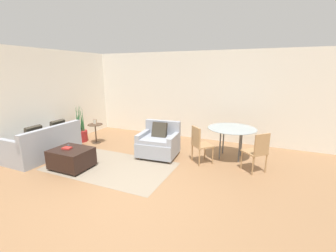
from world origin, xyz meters
name	(u,v)px	position (x,y,z in m)	size (l,w,h in m)	color
ground_plane	(127,190)	(0.00, 0.00, 0.00)	(20.00, 20.00, 0.00)	#936B47
wall_back	(190,96)	(0.00, 3.73, 1.38)	(12.00, 0.06, 2.75)	white
wall_left	(55,99)	(-3.41, 1.50, 1.38)	(0.06, 12.00, 2.75)	white
area_rug	(111,166)	(-0.94, 0.73, 0.00)	(2.85, 1.66, 0.01)	gray
couch	(45,145)	(-2.86, 0.59, 0.30)	(0.86, 1.73, 0.89)	#999EA8
armchair	(159,143)	(-0.19, 1.79, 0.35)	(1.02, 0.91, 0.89)	#999EA8
ottoman	(72,158)	(-1.68, 0.32, 0.25)	(0.85, 0.69, 0.46)	black
book_stack	(67,148)	(-1.78, 0.31, 0.47)	(0.21, 0.17, 0.03)	#B72D28
tv_remote_primary	(68,145)	(-1.93, 0.49, 0.46)	(0.15, 0.14, 0.01)	#333338
potted_plant	(80,133)	(-2.99, 1.93, 0.27)	(0.41, 0.41, 1.20)	maroon
side_table	(96,130)	(-2.41, 1.97, 0.42)	(0.44, 0.44, 0.59)	#4C3828
picture_frame	(95,122)	(-2.41, 1.97, 0.67)	(0.13, 0.06, 0.15)	#8C6647
dining_table	(232,131)	(1.54, 2.41, 0.70)	(1.19, 1.19, 0.78)	#99A8AD
dining_chair_near_left	(199,142)	(0.89, 1.76, 0.52)	(0.59, 0.59, 0.90)	tan
dining_chair_near_right	(258,150)	(2.18, 1.76, 0.52)	(0.59, 0.59, 0.90)	tan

